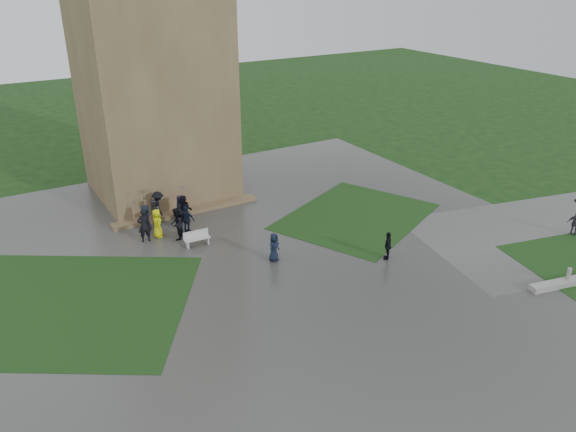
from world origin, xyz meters
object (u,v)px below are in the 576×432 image
bench (197,238)px  pedestrian_mid (274,247)px  pedestrian_near (388,245)px  tower (149,51)px

bench → pedestrian_mid: size_ratio=0.94×
pedestrian_near → bench: bearing=-80.9°
bench → tower: bearing=85.2°
pedestrian_mid → bench: bearing=96.4°
bench → pedestrian_near: 10.03m
tower → pedestrian_mid: bearing=-82.4°
pedestrian_near → tower: bearing=-107.6°
tower → bench: size_ratio=12.75×
tower → pedestrian_near: size_ratio=12.07×
tower → pedestrian_mid: tower is taller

